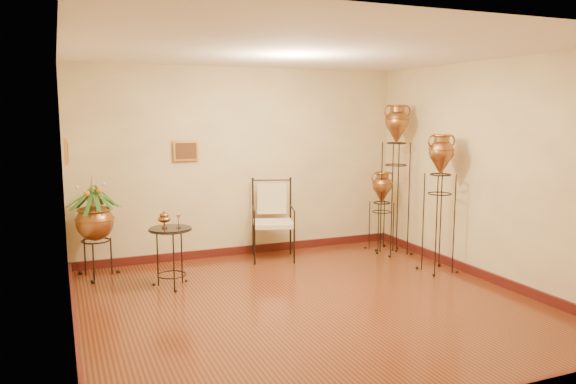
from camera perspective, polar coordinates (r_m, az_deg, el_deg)
name	(u,v)px	position (r m, az deg, el deg)	size (l,w,h in m)	color
ground	(311,305)	(6.44, 2.40, -11.42)	(5.00, 5.00, 0.00)	brown
room_shell	(312,151)	(6.08, 2.42, 4.16)	(5.02, 5.02, 2.81)	beige
amphora_tall	(395,178)	(8.61, 10.87, 1.43)	(0.56, 0.56, 2.28)	black
amphora_mid	(439,202)	(7.78, 15.12, -1.01)	(0.49, 0.49, 1.89)	black
amphora_short	(382,211)	(8.84, 9.49, -1.90)	(0.50, 0.50, 1.26)	black
planter_urn	(95,218)	(7.70, -19.05, -2.49)	(0.81, 0.81, 1.42)	black
armchair	(273,220)	(8.19, -1.53, -2.89)	(0.80, 0.77, 1.16)	black
side_table	(171,256)	(7.11, -11.81, -6.40)	(0.58, 0.58, 0.94)	black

